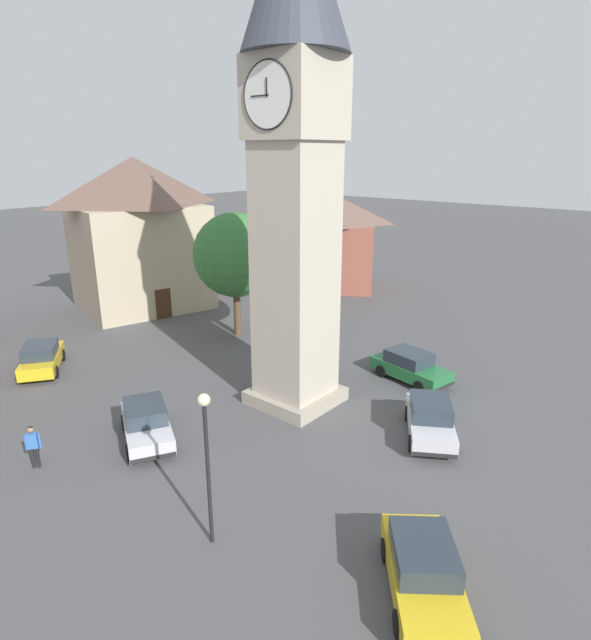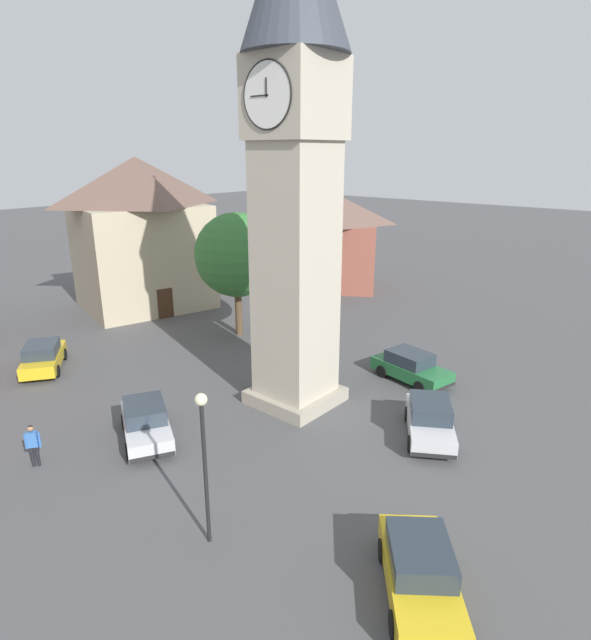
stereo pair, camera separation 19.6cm
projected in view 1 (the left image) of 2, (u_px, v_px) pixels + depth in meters
ground_plane at (295, 401)px, 24.54m from camera, size 200.00×200.00×0.00m
clock_tower at (295, 122)px, 20.76m from camera, size 4.31×4.31×21.01m
car_blue_kerb at (423, 570)px, 13.64m from camera, size 3.87×4.29×1.53m
car_silver_kerb at (42, 357)px, 27.71m from camera, size 4.36×3.72×1.53m
car_red_corner at (410, 366)px, 26.55m from camera, size 4.38×2.49×1.53m
car_white_side at (430, 419)px, 21.35m from camera, size 3.61×4.40×1.53m
car_black_far at (146, 422)px, 21.06m from camera, size 4.43×3.44×1.53m
pedestrian at (33, 443)px, 19.10m from camera, size 0.39×0.47×1.69m
tree at (235, 255)px, 31.93m from camera, size 5.16×5.16×7.72m
building_terrace_right at (330, 240)px, 43.90m from camera, size 9.51×9.00×7.96m
building_corner_back at (139, 233)px, 37.90m from camera, size 9.73×10.60×10.84m
lamp_post at (207, 446)px, 14.71m from camera, size 0.36×0.36×4.89m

